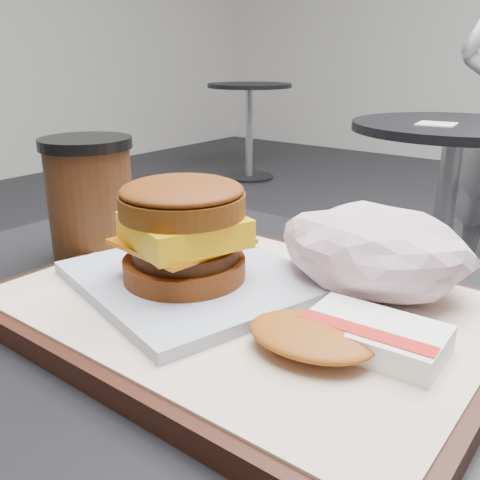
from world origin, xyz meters
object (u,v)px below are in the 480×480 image
coffee_cup (90,196)px  neighbor_table (449,180)px  hash_brown (346,335)px  breakfast_sandwich (186,243)px  serving_tray (245,310)px  crumpled_wrapper (374,249)px

coffee_cup → neighbor_table: 1.62m
hash_brown → neighbor_table: bearing=104.5°
hash_brown → coffee_cup: coffee_cup is taller
coffee_cup → breakfast_sandwich: bearing=-10.4°
serving_tray → crumpled_wrapper: crumpled_wrapper is taller
hash_brown → coffee_cup: (-0.31, 0.04, 0.04)m
breakfast_sandwich → hash_brown: breakfast_sandwich is taller
hash_brown → neighbor_table: 1.70m
coffee_cup → crumpled_wrapper: bearing=12.4°
serving_tray → hash_brown: bearing=-11.9°
breakfast_sandwich → serving_tray: bearing=12.6°
crumpled_wrapper → coffee_cup: coffee_cup is taller
breakfast_sandwich → hash_brown: (0.15, -0.01, -0.03)m
serving_tray → neighbor_table: size_ratio=0.51×
neighbor_table → hash_brown: bearing=-75.5°
serving_tray → hash_brown: size_ratio=3.11×
breakfast_sandwich → coffee_cup: size_ratio=1.82×
crumpled_wrapper → serving_tray: bearing=-131.0°
breakfast_sandwich → neighbor_table: 1.67m
crumpled_wrapper → neighbor_table: 1.60m
crumpled_wrapper → neighbor_table: crumpled_wrapper is taller
serving_tray → coffee_cup: 0.22m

